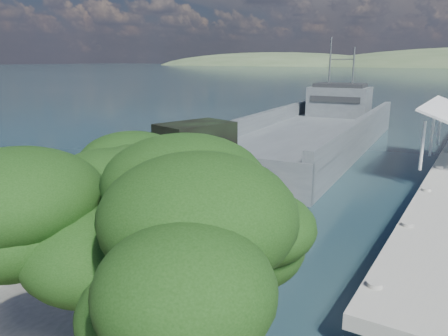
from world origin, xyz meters
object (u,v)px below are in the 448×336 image
landing_craft (310,139)px  military_truck (173,164)px  overhang_tree (153,207)px  soldier (107,200)px

landing_craft → military_truck: (-0.49, -20.00, 1.65)m
landing_craft → overhang_tree: (8.79, -32.46, 4.52)m
landing_craft → overhang_tree: landing_craft is taller
overhang_tree → landing_craft: bearing=105.2°
landing_craft → soldier: size_ratio=20.94×
landing_craft → military_truck: 20.07m
soldier → overhang_tree: size_ratio=0.25×
military_truck → overhang_tree: size_ratio=1.26×
military_truck → overhang_tree: overhang_tree is taller
military_truck → soldier: military_truck is taller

